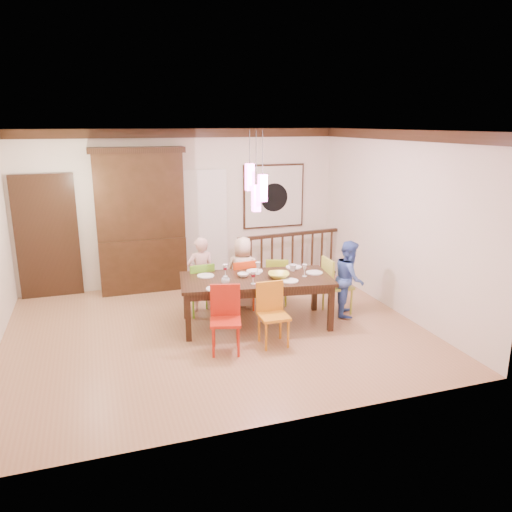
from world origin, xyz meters
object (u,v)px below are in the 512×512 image
object	(u,v)px
person_far_left	(201,274)
person_end_right	(349,278)
chair_far_left	(200,284)
balustrade	(292,256)
dining_table	(256,283)
chair_end_right	(338,281)
person_far_mid	(243,272)
china_hutch	(141,221)

from	to	relation	value
person_far_left	person_end_right	world-z (taller)	person_far_left
chair_far_left	person_far_left	distance (m)	0.20
balustrade	person_end_right	xyz separation A→B (m)	(0.18, -1.95, 0.11)
person_end_right	dining_table	bearing A→B (deg)	114.76
dining_table	person_end_right	world-z (taller)	person_end_right
person_end_right	chair_far_left	bearing A→B (deg)	98.52
chair_far_left	person_end_right	world-z (taller)	person_end_right
dining_table	person_far_left	size ratio (longest dim) A/B	1.93
chair_end_right	balustrade	xyz separation A→B (m)	(-0.05, 1.82, -0.03)
person_far_mid	person_end_right	world-z (taller)	person_end_right
chair_end_right	balustrade	bearing A→B (deg)	2.74
dining_table	balustrade	distance (m)	2.34
dining_table	chair_far_left	bearing A→B (deg)	144.57
chair_end_right	chair_far_left	bearing A→B (deg)	74.92
dining_table	balustrade	world-z (taller)	balustrade
dining_table	chair_far_left	size ratio (longest dim) A/B	2.74
person_far_left	person_end_right	xyz separation A→B (m)	(2.21, -0.91, -0.01)
person_far_mid	dining_table	bearing A→B (deg)	114.63
china_hutch	person_far_left	distance (m)	1.73
dining_table	chair_far_left	xyz separation A→B (m)	(-0.72, 0.70, -0.17)
chair_far_left	person_far_left	xyz separation A→B (m)	(0.06, 0.15, 0.12)
chair_end_right	china_hutch	size ratio (longest dim) A/B	0.35
balustrade	person_end_right	world-z (taller)	person_end_right
chair_end_right	person_end_right	xyz separation A→B (m)	(0.13, -0.13, 0.08)
balustrade	person_far_left	distance (m)	2.29
person_far_left	person_end_right	distance (m)	2.39
china_hutch	person_far_left	size ratio (longest dim) A/B	2.10
dining_table	chair_end_right	distance (m)	1.42
person_far_left	dining_table	bearing A→B (deg)	125.32
chair_end_right	china_hutch	distance (m)	3.67
chair_far_left	china_hutch	world-z (taller)	china_hutch
dining_table	balustrade	size ratio (longest dim) A/B	1.04
balustrade	china_hutch	bearing A→B (deg)	167.32
balustrade	chair_far_left	bearing A→B (deg)	-156.06
person_far_left	person_far_mid	bearing A→B (deg)	172.45
chair_end_right	person_far_left	world-z (taller)	person_far_left
chair_end_right	dining_table	bearing A→B (deg)	94.09
chair_far_left	balustrade	bearing A→B (deg)	-154.92
china_hutch	balustrade	distance (m)	2.95
dining_table	person_far_mid	distance (m)	0.80
chair_far_left	person_far_left	world-z (taller)	person_far_left
dining_table	person_far_left	xyz separation A→B (m)	(-0.67, 0.85, -0.05)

